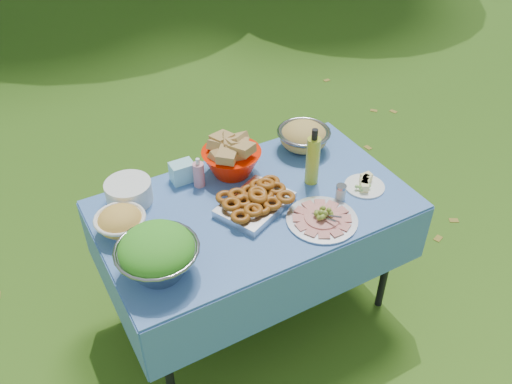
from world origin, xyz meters
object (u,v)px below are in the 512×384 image
bread_bowl (232,156)px  pasta_bowl_steel (304,136)px  picnic_table (255,260)px  plate_stack (129,192)px  oil_bottle (313,156)px  charcuterie_platter (322,214)px  salad_bowl (157,253)px

bread_bowl → pasta_bowl_steel: size_ratio=1.08×
pasta_bowl_steel → picnic_table: bearing=-148.4°
plate_stack → picnic_table: bearing=-31.4°
bread_bowl → pasta_bowl_steel: 0.44m
bread_bowl → oil_bottle: (0.31, -0.26, 0.05)m
plate_stack → bread_bowl: size_ratio=0.73×
picnic_table → charcuterie_platter: size_ratio=4.46×
picnic_table → bread_bowl: 0.55m
pasta_bowl_steel → oil_bottle: bearing=-115.4°
salad_bowl → charcuterie_platter: bearing=-4.7°
plate_stack → bread_bowl: bread_bowl is taller
salad_bowl → pasta_bowl_steel: 1.12m
bread_bowl → charcuterie_platter: bearing=-70.4°
plate_stack → charcuterie_platter: bearing=-38.3°
pasta_bowl_steel → charcuterie_platter: 0.59m
plate_stack → charcuterie_platter: 0.91m
picnic_table → bread_bowl: size_ratio=4.88×
oil_bottle → picnic_table: bearing=-177.9°
plate_stack → oil_bottle: 0.89m
oil_bottle → charcuterie_platter: bearing=-114.3°
salad_bowl → charcuterie_platter: salad_bowl is taller
charcuterie_platter → pasta_bowl_steel: bearing=65.2°
oil_bottle → salad_bowl: bearing=-166.8°
salad_bowl → oil_bottle: bearing=13.2°
picnic_table → oil_bottle: oil_bottle is taller
salad_bowl → oil_bottle: size_ratio=1.11×
pasta_bowl_steel → charcuterie_platter: (-0.25, -0.54, -0.04)m
salad_bowl → pasta_bowl_steel: (1.01, 0.48, -0.04)m
picnic_table → oil_bottle: size_ratio=4.82×
salad_bowl → bread_bowl: (0.57, 0.46, -0.01)m
plate_stack → oil_bottle: bearing=-19.5°
picnic_table → oil_bottle: 0.63m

